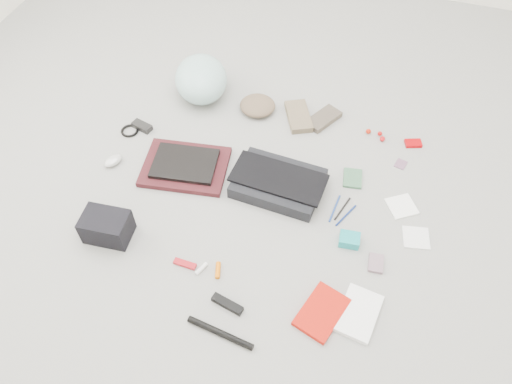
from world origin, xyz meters
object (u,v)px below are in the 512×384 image
(bike_helmet, at_px, (201,79))
(book_red, at_px, (322,312))
(messenger_bag, at_px, (278,183))
(camera_bag, at_px, (107,227))
(accordion_wallet, at_px, (349,240))
(laptop, at_px, (185,164))

(bike_helmet, distance_m, book_red, 1.42)
(messenger_bag, relative_size, camera_bag, 2.02)
(camera_bag, height_order, book_red, camera_bag)
(messenger_bag, bearing_deg, accordion_wallet, -24.24)
(bike_helmet, xyz_separation_m, camera_bag, (-0.04, -0.99, -0.04))
(bike_helmet, bearing_deg, camera_bag, -116.22)
(messenger_bag, bearing_deg, book_red, -55.02)
(camera_bag, bearing_deg, messenger_bag, 32.45)
(book_red, xyz_separation_m, accordion_wallet, (0.04, 0.36, 0.01))
(laptop, height_order, book_red, laptop)
(camera_bag, bearing_deg, bike_helmet, 82.47)
(bike_helmet, height_order, camera_bag, bike_helmet)
(bike_helmet, relative_size, book_red, 1.60)
(book_red, bearing_deg, laptop, 163.88)
(laptop, height_order, accordion_wallet, laptop)
(laptop, xyz_separation_m, accordion_wallet, (0.84, -0.17, -0.02))
(laptop, bearing_deg, messenger_bag, -5.64)
(camera_bag, xyz_separation_m, book_red, (0.97, -0.07, -0.05))
(messenger_bag, distance_m, bike_helmet, 0.78)
(laptop, bearing_deg, camera_bag, -118.62)
(book_red, bearing_deg, messenger_bag, 138.92)
(laptop, distance_m, camera_bag, 0.49)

